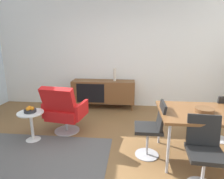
{
  "coord_description": "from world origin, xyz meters",
  "views": [
    {
      "loc": [
        0.4,
        -2.45,
        1.71
      ],
      "look_at": [
        0.12,
        0.37,
        0.99
      ],
      "focal_mm": 30.66,
      "sensor_mm": 36.0,
      "label": 1
    }
  ],
  "objects_px": {
    "wooden_bowl_on_table": "(204,110)",
    "dining_chair_front_left": "(204,150)",
    "sideboard": "(103,91)",
    "vase_cobalt": "(115,75)",
    "dining_chair_near_window": "(152,127)",
    "fruit_bowl": "(30,110)",
    "dining_chair_back_right": "(223,116)",
    "side_table_round": "(32,123)",
    "dining_table": "(217,115)",
    "lounge_chair_red": "(64,109)"
  },
  "relations": [
    {
      "from": "vase_cobalt",
      "to": "wooden_bowl_on_table",
      "type": "height_order",
      "value": "vase_cobalt"
    },
    {
      "from": "dining_table",
      "to": "dining_chair_back_right",
      "type": "distance_m",
      "value": 0.7
    },
    {
      "from": "vase_cobalt",
      "to": "dining_table",
      "type": "height_order",
      "value": "vase_cobalt"
    },
    {
      "from": "vase_cobalt",
      "to": "dining_chair_front_left",
      "type": "xyz_separation_m",
      "value": [
        1.29,
        -2.65,
        -0.41
      ]
    },
    {
      "from": "vase_cobalt",
      "to": "dining_chair_back_right",
      "type": "height_order",
      "value": "vase_cobalt"
    },
    {
      "from": "dining_chair_front_left",
      "to": "side_table_round",
      "type": "bearing_deg",
      "value": 162.12
    },
    {
      "from": "vase_cobalt",
      "to": "dining_chair_back_right",
      "type": "distance_m",
      "value": 2.55
    },
    {
      "from": "dining_chair_near_window",
      "to": "dining_table",
      "type": "bearing_deg",
      "value": 0.03
    },
    {
      "from": "wooden_bowl_on_table",
      "to": "side_table_round",
      "type": "distance_m",
      "value": 2.79
    },
    {
      "from": "sideboard",
      "to": "wooden_bowl_on_table",
      "type": "xyz_separation_m",
      "value": [
        1.73,
        -2.12,
        0.33
      ]
    },
    {
      "from": "dining_chair_near_window",
      "to": "fruit_bowl",
      "type": "bearing_deg",
      "value": 172.37
    },
    {
      "from": "dining_table",
      "to": "wooden_bowl_on_table",
      "type": "relative_size",
      "value": 6.15
    },
    {
      "from": "dining_chair_back_right",
      "to": "dining_chair_near_window",
      "type": "bearing_deg",
      "value": -155.76
    },
    {
      "from": "dining_chair_near_window",
      "to": "side_table_round",
      "type": "height_order",
      "value": "dining_chair_near_window"
    },
    {
      "from": "dining_chair_back_right",
      "to": "fruit_bowl",
      "type": "relative_size",
      "value": 4.28
    },
    {
      "from": "dining_chair_near_window",
      "to": "dining_chair_front_left",
      "type": "bearing_deg",
      "value": -45.79
    },
    {
      "from": "dining_table",
      "to": "vase_cobalt",
      "type": "bearing_deg",
      "value": 127.92
    },
    {
      "from": "vase_cobalt",
      "to": "dining_table",
      "type": "distance_m",
      "value": 2.66
    },
    {
      "from": "dining_table",
      "to": "lounge_chair_red",
      "type": "bearing_deg",
      "value": 166.18
    },
    {
      "from": "sideboard",
      "to": "wooden_bowl_on_table",
      "type": "distance_m",
      "value": 2.76
    },
    {
      "from": "sideboard",
      "to": "fruit_bowl",
      "type": "distance_m",
      "value": 2.08
    },
    {
      "from": "wooden_bowl_on_table",
      "to": "fruit_bowl",
      "type": "bearing_deg",
      "value": 173.82
    },
    {
      "from": "sideboard",
      "to": "fruit_bowl",
      "type": "xyz_separation_m",
      "value": [
        -1.01,
        -1.82,
        0.12
      ]
    },
    {
      "from": "vase_cobalt",
      "to": "dining_table",
      "type": "xyz_separation_m",
      "value": [
        1.63,
        -2.1,
        -0.18
      ]
    },
    {
      "from": "sideboard",
      "to": "dining_chair_near_window",
      "type": "xyz_separation_m",
      "value": [
        1.03,
        -2.09,
        0.03
      ]
    },
    {
      "from": "dining_table",
      "to": "lounge_chair_red",
      "type": "distance_m",
      "value": 2.53
    },
    {
      "from": "sideboard",
      "to": "vase_cobalt",
      "type": "height_order",
      "value": "vase_cobalt"
    },
    {
      "from": "sideboard",
      "to": "dining_chair_back_right",
      "type": "relative_size",
      "value": 1.87
    },
    {
      "from": "dining_table",
      "to": "lounge_chair_red",
      "type": "xyz_separation_m",
      "value": [
        -2.45,
        0.6,
        -0.23
      ]
    },
    {
      "from": "sideboard",
      "to": "vase_cobalt",
      "type": "relative_size",
      "value": 4.99
    },
    {
      "from": "dining_chair_near_window",
      "to": "fruit_bowl",
      "type": "distance_m",
      "value": 2.06
    },
    {
      "from": "sideboard",
      "to": "vase_cobalt",
      "type": "distance_m",
      "value": 0.53
    },
    {
      "from": "dining_chair_near_window",
      "to": "wooden_bowl_on_table",
      "type": "bearing_deg",
      "value": -1.9
    },
    {
      "from": "lounge_chair_red",
      "to": "side_table_round",
      "type": "xyz_separation_m",
      "value": [
        -0.48,
        -0.33,
        -0.15
      ]
    },
    {
      "from": "vase_cobalt",
      "to": "wooden_bowl_on_table",
      "type": "distance_m",
      "value": 2.57
    },
    {
      "from": "dining_chair_back_right",
      "to": "dining_chair_front_left",
      "type": "height_order",
      "value": "same"
    },
    {
      "from": "dining_chair_near_window",
      "to": "dining_chair_back_right",
      "type": "relative_size",
      "value": 1.0
    },
    {
      "from": "dining_table",
      "to": "dining_chair_front_left",
      "type": "relative_size",
      "value": 1.87
    },
    {
      "from": "sideboard",
      "to": "fruit_bowl",
      "type": "height_order",
      "value": "sideboard"
    },
    {
      "from": "vase_cobalt",
      "to": "fruit_bowl",
      "type": "xyz_separation_m",
      "value": [
        -1.3,
        -1.82,
        -0.32
      ]
    },
    {
      "from": "wooden_bowl_on_table",
      "to": "fruit_bowl",
      "type": "distance_m",
      "value": 2.76
    },
    {
      "from": "vase_cobalt",
      "to": "fruit_bowl",
      "type": "bearing_deg",
      "value": -125.4
    },
    {
      "from": "dining_table",
      "to": "dining_chair_near_window",
      "type": "xyz_separation_m",
      "value": [
        -0.89,
        -0.0,
        -0.23
      ]
    },
    {
      "from": "dining_table",
      "to": "lounge_chair_red",
      "type": "relative_size",
      "value": 1.69
    },
    {
      "from": "side_table_round",
      "to": "fruit_bowl",
      "type": "distance_m",
      "value": 0.24
    },
    {
      "from": "dining_chair_near_window",
      "to": "dining_chair_back_right",
      "type": "distance_m",
      "value": 1.36
    },
    {
      "from": "dining_chair_near_window",
      "to": "side_table_round",
      "type": "bearing_deg",
      "value": 172.33
    },
    {
      "from": "wooden_bowl_on_table",
      "to": "fruit_bowl",
      "type": "relative_size",
      "value": 1.3
    },
    {
      "from": "dining_table",
      "to": "dining_chair_back_right",
      "type": "height_order",
      "value": "dining_chair_back_right"
    },
    {
      "from": "wooden_bowl_on_table",
      "to": "dining_chair_front_left",
      "type": "xyz_separation_m",
      "value": [
        -0.16,
        -0.54,
        -0.3
      ]
    }
  ]
}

